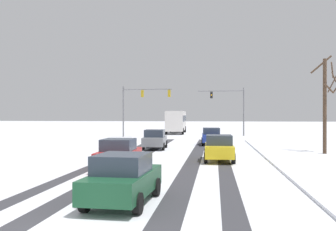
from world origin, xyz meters
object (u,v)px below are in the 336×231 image
(car_yellow_cab_third, at_px, (219,148))
(car_red_fourth, at_px, (119,154))
(car_blue_lead, at_px, (211,136))
(bare_tree_sidewalk_mid, at_px, (326,101))
(bus_oncoming, at_px, (176,120))
(car_dark_green_fifth, at_px, (123,178))
(traffic_signal_far_right, at_px, (231,103))
(traffic_signal_far_left, at_px, (140,101))
(car_grey_second, at_px, (155,139))

(car_yellow_cab_third, xyz_separation_m, car_red_fourth, (-5.23, -4.33, 0.00))
(car_blue_lead, relative_size, bare_tree_sidewalk_mid, 0.56)
(car_red_fourth, height_order, bus_oncoming, bus_oncoming)
(car_yellow_cab_third, xyz_separation_m, bus_oncoming, (-6.14, 34.40, 1.18))
(car_blue_lead, xyz_separation_m, car_dark_green_fifth, (-2.61, -24.27, 0.00))
(car_red_fourth, relative_size, car_dark_green_fifth, 0.99)
(traffic_signal_far_right, distance_m, car_blue_lead, 16.52)
(car_yellow_cab_third, bearing_deg, traffic_signal_far_left, 111.98)
(car_dark_green_fifth, bearing_deg, car_grey_second, 95.99)
(car_yellow_cab_third, relative_size, car_dark_green_fifth, 0.99)
(car_grey_second, xyz_separation_m, car_yellow_cab_third, (5.23, -7.60, 0.00))
(car_blue_lead, bearing_deg, car_dark_green_fifth, -96.13)
(traffic_signal_far_right, height_order, bare_tree_sidewalk_mid, bare_tree_sidewalk_mid)
(traffic_signal_far_right, distance_m, bus_oncoming, 10.26)
(car_grey_second, height_order, bus_oncoming, bus_oncoming)
(traffic_signal_far_left, relative_size, car_blue_lead, 1.56)
(car_blue_lead, relative_size, bus_oncoming, 0.38)
(traffic_signal_far_right, bearing_deg, bus_oncoming, 143.62)
(car_red_fourth, xyz_separation_m, bare_tree_sidewalk_mid, (13.09, 9.80, 3.08))
(car_blue_lead, bearing_deg, car_grey_second, -133.00)
(car_grey_second, relative_size, car_yellow_cab_third, 1.01)
(car_blue_lead, xyz_separation_m, bare_tree_sidewalk_mid, (8.45, -7.09, 3.08))
(traffic_signal_far_right, xyz_separation_m, car_yellow_cab_third, (-1.89, -28.49, -3.63))
(traffic_signal_far_left, xyz_separation_m, car_yellow_cab_third, (9.79, -24.27, -3.85))
(traffic_signal_far_left, bearing_deg, car_yellow_cab_third, -68.02)
(traffic_signal_far_left, xyz_separation_m, car_grey_second, (4.57, -16.67, -3.85))
(traffic_signal_far_right, relative_size, car_blue_lead, 1.56)
(car_dark_green_fifth, xyz_separation_m, bus_oncoming, (-2.94, 46.11, 1.18))
(car_yellow_cab_third, height_order, bus_oncoming, bus_oncoming)
(car_blue_lead, bearing_deg, traffic_signal_far_right, 81.14)
(car_dark_green_fifth, bearing_deg, car_yellow_cab_third, 74.71)
(car_grey_second, distance_m, bare_tree_sidewalk_mid, 13.60)
(car_dark_green_fifth, bearing_deg, car_red_fourth, 105.41)
(car_yellow_cab_third, height_order, car_dark_green_fifth, same)
(car_red_fourth, relative_size, bus_oncoming, 0.37)
(traffic_signal_far_right, relative_size, car_dark_green_fifth, 1.55)
(car_red_fourth, bearing_deg, traffic_signal_far_right, 77.76)
(car_grey_second, relative_size, bus_oncoming, 0.38)
(car_yellow_cab_third, bearing_deg, bare_tree_sidewalk_mid, 34.88)
(traffic_signal_far_left, bearing_deg, car_grey_second, -74.67)
(car_grey_second, xyz_separation_m, car_dark_green_fifth, (2.03, -19.30, 0.00))
(car_blue_lead, height_order, car_red_fourth, same)
(car_dark_green_fifth, bearing_deg, traffic_signal_far_left, 100.39)
(car_blue_lead, relative_size, car_grey_second, 1.00)
(car_red_fourth, bearing_deg, car_blue_lead, 74.64)
(car_grey_second, bearing_deg, bus_oncoming, 91.95)
(car_red_fourth, relative_size, bare_tree_sidewalk_mid, 0.56)
(car_grey_second, bearing_deg, car_dark_green_fifth, -84.01)
(traffic_signal_far_left, distance_m, car_grey_second, 17.71)
(car_yellow_cab_third, distance_m, car_dark_green_fifth, 12.13)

